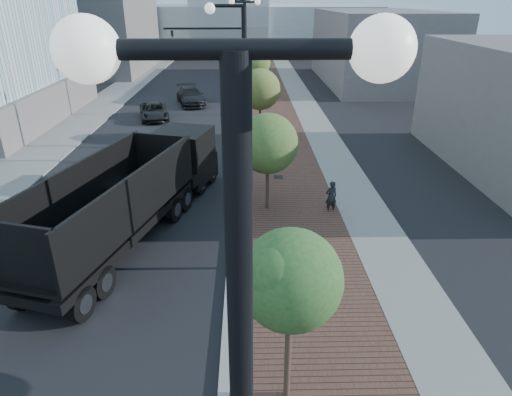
{
  "coord_description": "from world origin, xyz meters",
  "views": [
    {
      "loc": [
        0.65,
        -4.2,
        9.34
      ],
      "look_at": [
        1.0,
        12.0,
        2.0
      ],
      "focal_mm": 31.13,
      "sensor_mm": 36.0,
      "label": 1
    }
  ],
  "objects_px": {
    "white_sedan": "(125,203)",
    "pedestrian": "(331,197)",
    "dark_car_mid": "(154,111)",
    "dump_truck": "(155,184)"
  },
  "relations": [
    {
      "from": "dark_car_mid",
      "to": "pedestrian",
      "type": "xyz_separation_m",
      "value": [
        11.7,
        -18.03,
        0.13
      ]
    },
    {
      "from": "dark_car_mid",
      "to": "pedestrian",
      "type": "relative_size",
      "value": 3.0
    },
    {
      "from": "white_sedan",
      "to": "pedestrian",
      "type": "height_order",
      "value": "white_sedan"
    },
    {
      "from": "white_sedan",
      "to": "pedestrian",
      "type": "distance_m",
      "value": 9.5
    },
    {
      "from": "dump_truck",
      "to": "pedestrian",
      "type": "height_order",
      "value": "dump_truck"
    },
    {
      "from": "white_sedan",
      "to": "pedestrian",
      "type": "relative_size",
      "value": 3.24
    },
    {
      "from": "white_sedan",
      "to": "dark_car_mid",
      "type": "bearing_deg",
      "value": 114.02
    },
    {
      "from": "white_sedan",
      "to": "dark_car_mid",
      "type": "height_order",
      "value": "white_sedan"
    },
    {
      "from": "white_sedan",
      "to": "pedestrian",
      "type": "bearing_deg",
      "value": 20.75
    },
    {
      "from": "white_sedan",
      "to": "pedestrian",
      "type": "xyz_separation_m",
      "value": [
        9.48,
        0.58,
        -0.05
      ]
    }
  ]
}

